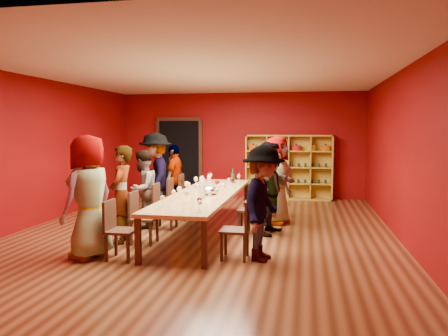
{
  "coord_description": "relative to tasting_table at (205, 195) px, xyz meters",
  "views": [
    {
      "loc": [
        1.85,
        -7.98,
        1.94
      ],
      "look_at": [
        0.2,
        0.86,
        1.15
      ],
      "focal_mm": 35.0,
      "sensor_mm": 36.0,
      "label": 1
    }
  ],
  "objects": [
    {
      "name": "chair_person_right_3",
      "position": [
        0.91,
        0.99,
        -0.2
      ],
      "size": [
        0.42,
        0.42,
        0.89
      ],
      "color": "black",
      "rests_on": "ground"
    },
    {
      "name": "person_left_0",
      "position": [
        -1.34,
        -1.97,
        0.23
      ],
      "size": [
        0.75,
        1.02,
        1.86
      ],
      "primitive_type": "imported",
      "rotation": [
        0.0,
        0.0,
        -1.88
      ],
      "color": "pink",
      "rests_on": "ground"
    },
    {
      "name": "wine_glass_0",
      "position": [
        -0.33,
        1.04,
        0.2
      ],
      "size": [
        0.08,
        0.08,
        0.2
      ],
      "color": "white",
      "rests_on": "tasting_table"
    },
    {
      "name": "wine_glass_21",
      "position": [
        -0.31,
        -1.01,
        0.19
      ],
      "size": [
        0.08,
        0.08,
        0.19
      ],
      "color": "white",
      "rests_on": "tasting_table"
    },
    {
      "name": "wine_glass_1",
      "position": [
        -0.29,
        -0.74,
        0.2
      ],
      "size": [
        0.08,
        0.08,
        0.21
      ],
      "color": "white",
      "rests_on": "tasting_table"
    },
    {
      "name": "doorway",
      "position": [
        -1.8,
        4.43,
        0.42
      ],
      "size": [
        1.4,
        0.17,
        2.3
      ],
      "color": "black",
      "rests_on": "ground"
    },
    {
      "name": "wine_glass_8",
      "position": [
        -0.36,
        -0.02,
        0.21
      ],
      "size": [
        0.09,
        0.09,
        0.21
      ],
      "color": "white",
      "rests_on": "tasting_table"
    },
    {
      "name": "wine_glass_13",
      "position": [
        0.37,
        1.77,
        0.18
      ],
      "size": [
        0.07,
        0.07,
        0.18
      ],
      "color": "white",
      "rests_on": "tasting_table"
    },
    {
      "name": "wine_glass_11",
      "position": [
        0.17,
        0.31,
        0.21
      ],
      "size": [
        0.09,
        0.09,
        0.22
      ],
      "color": "white",
      "rests_on": "tasting_table"
    },
    {
      "name": "wine_glass_16",
      "position": [
        0.37,
        -0.14,
        0.2
      ],
      "size": [
        0.08,
        0.08,
        0.21
      ],
      "color": "white",
      "rests_on": "tasting_table"
    },
    {
      "name": "person_left_4",
      "position": [
        -1.18,
        1.88,
        0.1
      ],
      "size": [
        0.47,
        0.95,
        1.59
      ],
      "primitive_type": "imported",
      "rotation": [
        0.0,
        0.0,
        -1.62
      ],
      "color": "#5F80C3",
      "rests_on": "ground"
    },
    {
      "name": "person_left_2",
      "position": [
        -1.29,
        0.11,
        0.07
      ],
      "size": [
        0.53,
        0.81,
        1.54
      ],
      "primitive_type": "imported",
      "rotation": [
        0.0,
        0.0,
        -1.74
      ],
      "color": "silver",
      "rests_on": "ground"
    },
    {
      "name": "chair_person_right_2",
      "position": [
        0.91,
        0.1,
        -0.2
      ],
      "size": [
        0.42,
        0.42,
        0.89
      ],
      "color": "black",
      "rests_on": "ground"
    },
    {
      "name": "spittoon_bowl",
      "position": [
        0.11,
        -0.21,
        0.13
      ],
      "size": [
        0.32,
        0.32,
        0.18
      ],
      "primitive_type": "ellipsoid",
      "color": "#AEB1B5",
      "rests_on": "tasting_table"
    },
    {
      "name": "wine_glass_22",
      "position": [
        -0.37,
        0.16,
        0.18
      ],
      "size": [
        0.07,
        0.07,
        0.18
      ],
      "color": "white",
      "rests_on": "tasting_table"
    },
    {
      "name": "chair_person_left_4",
      "position": [
        -0.91,
        1.88,
        -0.2
      ],
      "size": [
        0.42,
        0.42,
        0.89
      ],
      "color": "black",
      "rests_on": "ground"
    },
    {
      "name": "chair_person_left_3",
      "position": [
        -0.91,
        1.02,
        -0.2
      ],
      "size": [
        0.42,
        0.42,
        0.89
      ],
      "color": "black",
      "rests_on": "ground"
    },
    {
      "name": "person_right_2",
      "position": [
        1.19,
        0.1,
        0.17
      ],
      "size": [
        0.92,
        1.67,
        1.73
      ],
      "primitive_type": "imported",
      "rotation": [
        0.0,
        0.0,
        1.27
      ],
      "color": "#4F4F54",
      "rests_on": "ground"
    },
    {
      "name": "person_right_0",
      "position": [
        1.25,
        -1.61,
        0.16
      ],
      "size": [
        0.65,
        1.17,
        1.71
      ],
      "primitive_type": "imported",
      "rotation": [
        0.0,
        0.0,
        1.38
      ],
      "color": "silver",
      "rests_on": "ground"
    },
    {
      "name": "wine_glass_9",
      "position": [
        0.37,
        1.84,
        0.2
      ],
      "size": [
        0.08,
        0.08,
        0.2
      ],
      "color": "white",
      "rests_on": "tasting_table"
    },
    {
      "name": "wine_glass_12",
      "position": [
        -0.33,
        1.75,
        0.2
      ],
      "size": [
        0.08,
        0.08,
        0.2
      ],
      "color": "white",
      "rests_on": "tasting_table"
    },
    {
      "name": "wine_glass_7",
      "position": [
        0.37,
        0.81,
        0.21
      ],
      "size": [
        0.09,
        0.09,
        0.21
      ],
      "color": "white",
      "rests_on": "tasting_table"
    },
    {
      "name": "chair_person_right_0",
      "position": [
        0.91,
        -1.61,
        -0.2
      ],
      "size": [
        0.42,
        0.42,
        0.89
      ],
      "color": "black",
      "rests_on": "ground"
    },
    {
      "name": "wine_glass_6",
      "position": [
        0.37,
        -1.95,
        0.18
      ],
      "size": [
        0.07,
        0.07,
        0.18
      ],
      "color": "white",
      "rests_on": "tasting_table"
    },
    {
      "name": "chair_person_left_0",
      "position": [
        -0.91,
        -1.97,
        -0.2
      ],
      "size": [
        0.42,
        0.42,
        0.89
      ],
      "color": "black",
      "rests_on": "ground"
    },
    {
      "name": "chair_person_left_1",
      "position": [
        -0.91,
        -1.04,
        -0.2
      ],
      "size": [
        0.42,
        0.42,
        0.89
      ],
      "color": "black",
      "rests_on": "ground"
    },
    {
      "name": "wine_glass_5",
      "position": [
        -0.29,
        -1.65,
        0.19
      ],
      "size": [
        0.07,
        0.07,
        0.19
      ],
      "color": "white",
      "rests_on": "tasting_table"
    },
    {
      "name": "wine_glass_14",
      "position": [
        -0.31,
        1.91,
        0.18
      ],
      "size": [
        0.07,
        0.07,
        0.18
      ],
      "color": "white",
      "rests_on": "tasting_table"
    },
    {
      "name": "room_shell",
      "position": [
        0.0,
        0.0,
        0.8
      ],
      "size": [
        7.1,
        9.1,
        3.04
      ],
      "color": "#4D2814",
      "rests_on": "ground"
    },
    {
      "name": "person_left_1",
      "position": [
        -1.23,
        -1.04,
        0.14
      ],
      "size": [
        0.53,
        0.67,
        1.67
      ],
      "primitive_type": "imported",
      "rotation": [
        0.0,
        0.0,
        -1.43
      ],
      "color": "#6092C6",
      "rests_on": "ground"
    },
    {
      "name": "chair_person_right_4",
      "position": [
        0.91,
        1.64,
        -0.2
      ],
      "size": [
        0.42,
        0.42,
        0.89
      ],
      "color": "black",
      "rests_on": "ground"
    },
    {
      "name": "wine_glass_2",
      "position": [
        0.37,
        -0.75,
        0.19
      ],
      "size": [
        0.08,
        0.08,
        0.19
      ],
      "color": "white",
      "rests_on": "tasting_table"
    },
    {
      "name": "chair_person_left_2",
      "position": [
        -0.91,
        0.11,
        -0.2
      ],
      "size": [
        0.42,
        0.42,
        0.89
      ],
      "color": "black",
      "rests_on": "ground"
    },
    {
      "name": "wine_glass_4",
      "position": [
        0.28,
        1.0,
        0.18
      ],
      "size": [
        0.07,
        0.07,
        0.18
      ],
      "color": "white",
      "rests_on": "tasting_table"
    },
    {
      "name": "wine_glass_19",
      "position": [
        -0.03,
        -1.22,
        0.21
      ],
      "size": [
        0.09,
        0.09,
        0.21
      ],
      "color": "white",
      "rests_on": "tasting_table"
    },
    {
      "name": "shelving_unit",
      "position": [
        1.4,
        4.32,
        0.28
      ],
      "size": [
        2.4,
        0.4,
        1.8
      ],
      "color": "#B68F28",
      "rests_on": "ground"
    },
    {
      "name": "person_left_3",
      "position": [
        -1.34,
        1.02,
        0.24
      ],
      "size": [
        0.88,
        1.31,
        1.88
      ],
      "primitive_type": "imported",
      "rotation": [
        0.0,
        0.0,
        -1.22
      ],
      "color": "silver",
      "rests_on": "ground"
    },
    {
      "name": "wine_glass_15",
      "position": [
        -0.2,
        1.24,
        0.2
      ],
      "size": [
        0.08,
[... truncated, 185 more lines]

